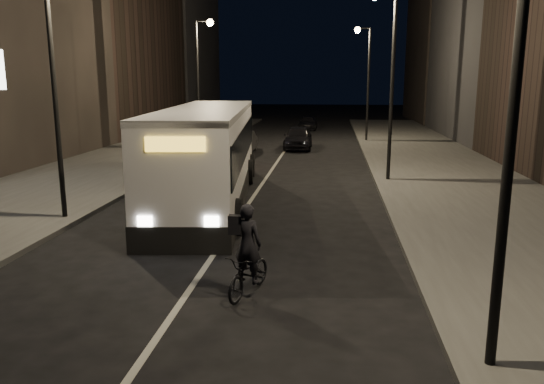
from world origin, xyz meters
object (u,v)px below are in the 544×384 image
(cyclist_on_bicycle, at_px, (249,265))
(car_far, at_px, (308,123))
(streetlight_right_mid, at_px, (387,60))
(car_mid, at_px, (243,142))
(streetlight_right_near, at_px, (502,19))
(city_bus, at_px, (208,151))
(streetlight_left_far, at_px, (201,67))
(car_near, at_px, (298,137))
(streetlight_right_far, at_px, (365,68))
(streetlight_left_near, at_px, (60,53))

(cyclist_on_bicycle, height_order, car_far, cyclist_on_bicycle)
(streetlight_right_mid, relative_size, car_mid, 1.91)
(streetlight_right_near, bearing_deg, city_bus, 120.94)
(cyclist_on_bicycle, bearing_deg, streetlight_left_far, 123.43)
(streetlight_right_mid, bearing_deg, car_mid, 130.71)
(city_bus, xyz_separation_m, car_mid, (-0.98, 13.63, -1.22))
(streetlight_right_near, relative_size, car_near, 1.81)
(streetlight_right_far, distance_m, streetlight_left_near, 26.26)
(streetlight_right_far, xyz_separation_m, streetlight_left_far, (-10.66, -6.00, 0.00))
(car_far, bearing_deg, streetlight_right_mid, -78.85)
(streetlight_right_far, bearing_deg, streetlight_left_near, -113.96)
(cyclist_on_bicycle, bearing_deg, streetlight_left_near, 158.67)
(streetlight_right_far, distance_m, cyclist_on_bicycle, 30.01)
(streetlight_right_far, height_order, car_far, streetlight_right_far)
(streetlight_right_far, relative_size, car_mid, 1.91)
(cyclist_on_bicycle, bearing_deg, streetlight_right_far, 99.76)
(streetlight_right_mid, xyz_separation_m, car_near, (-4.53, 11.48, -4.60))
(streetlight_left_far, xyz_separation_m, car_near, (6.13, 1.48, -4.60))
(streetlight_right_far, bearing_deg, car_near, -135.10)
(cyclist_on_bicycle, distance_m, car_mid, 22.91)
(car_mid, bearing_deg, streetlight_left_near, 78.92)
(streetlight_right_mid, bearing_deg, car_near, 111.54)
(streetlight_left_far, bearing_deg, streetlight_right_far, 29.36)
(car_mid, bearing_deg, streetlight_left_far, -18.25)
(streetlight_left_near, bearing_deg, cyclist_on_bicycle, -38.82)
(city_bus, bearing_deg, cyclist_on_bicycle, -77.93)
(streetlight_left_near, bearing_deg, city_bus, 43.68)
(streetlight_right_mid, xyz_separation_m, city_bus, (-6.93, -4.44, -3.44))
(streetlight_left_far, xyz_separation_m, city_bus, (3.73, -14.44, -3.44))
(streetlight_right_near, bearing_deg, car_far, 96.19)
(streetlight_left_far, bearing_deg, streetlight_right_mid, -43.16)
(city_bus, distance_m, car_near, 16.14)
(city_bus, distance_m, car_far, 30.37)
(streetlight_right_near, bearing_deg, streetlight_left_near, 143.12)
(streetlight_left_near, relative_size, city_bus, 0.61)
(streetlight_left_far, xyz_separation_m, car_mid, (2.75, -0.80, -4.66))
(car_near, distance_m, car_far, 14.33)
(city_bus, bearing_deg, car_mid, 87.97)
(streetlight_right_mid, bearing_deg, streetlight_right_near, -90.00)
(streetlight_right_mid, relative_size, streetlight_right_far, 1.00)
(car_mid, bearing_deg, car_far, -103.51)
(car_near, relative_size, car_far, 1.10)
(streetlight_right_far, bearing_deg, car_far, 114.79)
(streetlight_left_near, xyz_separation_m, car_far, (6.13, 33.81, -4.77))
(streetlight_left_near, xyz_separation_m, car_mid, (2.75, 17.20, -4.66))
(city_bus, xyz_separation_m, car_far, (2.40, 30.25, -1.33))
(streetlight_right_near, bearing_deg, car_near, 99.36)
(streetlight_right_mid, bearing_deg, car_far, 99.96)
(streetlight_right_far, distance_m, car_mid, 11.43)
(cyclist_on_bicycle, xyz_separation_m, car_near, (-0.54, 24.86, 0.08))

